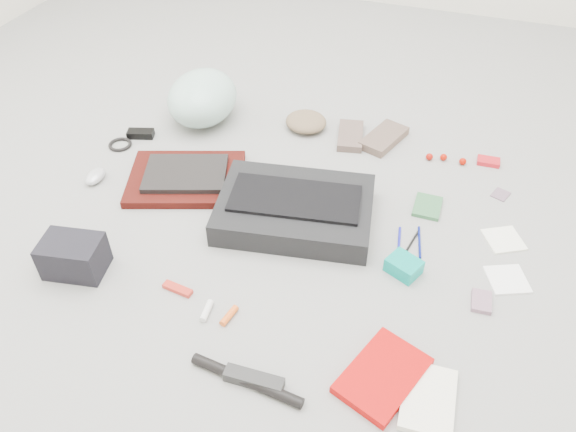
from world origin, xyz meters
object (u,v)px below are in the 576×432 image
(laptop, at_px, (186,173))
(messenger_bag, at_px, (295,209))
(camera_bag, at_px, (74,256))
(accordion_wallet, at_px, (404,266))
(book_red, at_px, (383,375))
(bike_helmet, at_px, (202,98))

(laptop, bearing_deg, messenger_bag, -26.96)
(camera_bag, distance_m, accordion_wallet, 1.00)
(camera_bag, xyz_separation_m, book_red, (0.96, -0.07, -0.05))
(messenger_bag, bearing_deg, camera_bag, -151.05)
(laptop, bearing_deg, bike_helmet, 87.43)
(laptop, distance_m, accordion_wallet, 0.85)
(messenger_bag, relative_size, camera_bag, 2.84)
(camera_bag, bearing_deg, bike_helmet, 80.06)
(laptop, xyz_separation_m, bike_helmet, (-0.12, 0.40, 0.06))
(bike_helmet, bearing_deg, laptop, -78.07)
(messenger_bag, distance_m, book_red, 0.65)
(book_red, relative_size, accordion_wallet, 2.50)
(messenger_bag, xyz_separation_m, laptop, (-0.44, 0.06, -0.00))
(laptop, height_order, accordion_wallet, same)
(laptop, distance_m, book_red, 1.02)
(book_red, xyz_separation_m, accordion_wallet, (-0.02, 0.38, 0.01))
(book_red, distance_m, accordion_wallet, 0.39)
(bike_helmet, relative_size, camera_bag, 1.91)
(messenger_bag, xyz_separation_m, accordion_wallet, (0.39, -0.12, -0.02))
(messenger_bag, height_order, bike_helmet, bike_helmet)
(book_red, bearing_deg, camera_bag, -163.01)
(messenger_bag, distance_m, accordion_wallet, 0.41)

